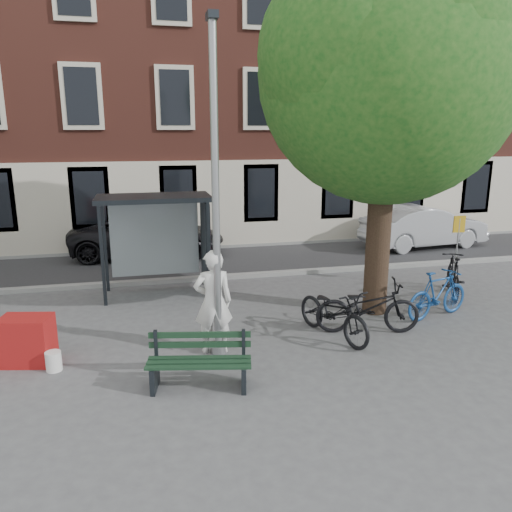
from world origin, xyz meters
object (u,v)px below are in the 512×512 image
Objects in this scene: bike_a at (368,307)px; bike_c at (334,312)px; red_stand at (27,340)px; bus_shelter at (170,222)px; car_silver at (424,226)px; bike_d at (453,276)px; lamppost at (216,212)px; bike_b at (438,294)px; bench at (199,364)px; notice_sign at (458,235)px; painter at (213,302)px; car_dark at (148,235)px.

bike_a is 0.81m from bike_c.
red_stand is (-5.96, 0.15, -0.10)m from bike_c.
car_silver is (9.48, 3.36, -1.14)m from bus_shelter.
bike_d is at bearing 149.28° from car_silver.
red_stand is at bearing 173.18° from lamppost.
bike_c is at bearing 84.41° from bike_b.
lamppost is 2.78× the size of bike_a.
bench is at bearing 125.25° from bike_a.
bench is 8.55m from notice_sign.
bus_shelter is at bearing 98.43° from lamppost.
bench is (-0.44, -1.33, -0.61)m from painter.
bike_a is at bearing -145.67° from car_dark.
bench is at bearing 50.90° from bike_d.
painter is 0.97× the size of bike_c.
bus_shelter reaches higher than bike_d.
notice_sign reaches higher than bike_a.
bench is 7.74m from bike_d.
bench is (-0.51, -1.18, -2.37)m from lamppost.
bike_c is (-0.80, -0.09, -0.02)m from bike_a.
bike_b is 1.01× the size of bike_d.
car_silver reaches higher than bike_d.
bike_a is at bearing 6.16° from lamppost.
red_stand is at bearing 169.16° from car_dark.
bike_b is 1.80m from bike_d.
bike_d is 1.24m from notice_sign.
bench is 4.07m from bike_a.
car_dark is 2.58× the size of notice_sign.
bench is 0.90× the size of notice_sign.
notice_sign is (1.77, 1.95, 0.91)m from bike_b.
car_dark is (-3.60, 8.13, 0.17)m from bike_c.
painter is 8.33m from car_dark.
car_dark is 5.75× the size of red_stand.
bike_b is at bearing 2.63° from red_stand.
red_stand is (-3.44, 0.27, -0.57)m from painter.
bike_b is 0.40× the size of car_silver.
bus_shelter is 0.55× the size of car_dark.
bike_a is 1.10× the size of notice_sign.
bus_shelter reaches higher than bike_a.
bench is at bearing -150.43° from notice_sign.
bike_a is at bearing 54.13° from bike_d.
painter is 1.09× the size of bike_b.
bus_shelter reaches higher than bike_c.
bus_shelter is at bearing 102.66° from car_silver.
bike_b is 7.58m from car_silver.
car_dark is (-4.40, 8.05, 0.14)m from bike_a.
lamppost is 3.38× the size of bench.
bike_d is at bearing -124.87° from notice_sign.
lamppost is at bearing -156.62° from notice_sign.
car_silver is at bearing -45.62° from bike_b.
bike_c is 5.96m from red_stand.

